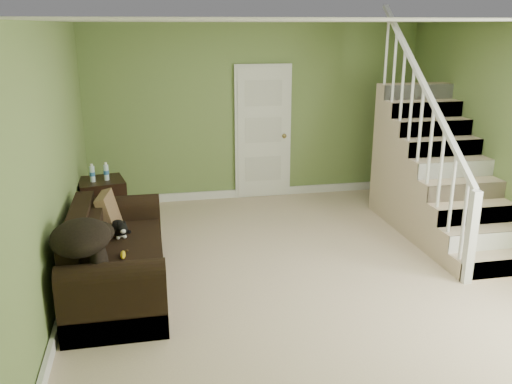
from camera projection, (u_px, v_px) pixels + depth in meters
name	position (u px, v px, depth m)	size (l,w,h in m)	color
floor	(305.00, 270.00, 5.93)	(5.00, 5.50, 0.01)	#C4A88D
ceiling	(313.00, 21.00, 5.16)	(5.00, 5.50, 0.01)	white
wall_back	(256.00, 113.00, 8.12)	(5.00, 0.04, 2.60)	olive
wall_front	(453.00, 266.00, 2.97)	(5.00, 0.04, 2.60)	olive
wall_left	(52.00, 166.00, 5.07)	(0.04, 5.50, 2.60)	olive
baseboard_back	(256.00, 192.00, 8.46)	(5.00, 0.04, 0.12)	white
baseboard_left	(69.00, 285.00, 5.44)	(0.04, 5.50, 0.12)	white
baseboard_right	(507.00, 247.00, 6.38)	(0.04, 5.50, 0.12)	white
door	(263.00, 132.00, 8.18)	(0.86, 0.12, 2.02)	white
staircase	(434.00, 180.00, 7.02)	(1.00, 2.51, 2.82)	#C4A88D
sofa	(114.00, 261.00, 5.40)	(0.89, 2.07, 0.82)	black
side_table	(103.00, 204.00, 7.01)	(0.66, 0.66, 0.90)	black
cat	(119.00, 229.00, 5.65)	(0.27, 0.46, 0.22)	black
banana	(123.00, 255.00, 5.16)	(0.05, 0.17, 0.05)	gold
throw_pillow	(109.00, 213.00, 5.83)	(0.11, 0.44, 0.44)	#4B351E
throw_blanket	(81.00, 237.00, 4.58)	(0.50, 0.65, 0.27)	black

